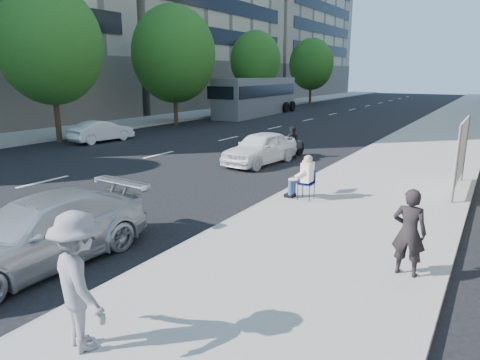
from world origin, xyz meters
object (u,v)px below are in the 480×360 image
Objects in this scene: pedestrian_woman at (409,232)px; protest_banner at (461,151)px; jogger at (80,281)px; motorcycle at (293,144)px; bus at (257,97)px; white_sedan_mid at (102,131)px; seated_protester at (303,174)px; parked_sedan at (39,233)px; white_sedan_near at (260,148)px.

pedestrian_woman is 6.83m from protest_banner.
jogger reaches higher than motorcycle.
jogger is 34.61m from bus.
protest_banner reaches higher than white_sedan_mid.
white_sedan_mid is (-14.14, 5.02, -0.29)m from seated_protester.
jogger reaches higher than white_sedan_mid.
parked_sedan is 0.38× the size of bus.
pedestrian_woman is at bearing -40.75° from white_sedan_near.
seated_protester reaches higher than white_sedan_near.
protest_banner is 0.66× the size of parked_sedan.
seated_protester is 7.08m from parked_sedan.
white_sedan_mid is (-17.65, 8.54, -0.37)m from pedestrian_woman.
white_sedan_near is (-1.00, 10.86, -0.00)m from parked_sedan.
motorcycle is at bearing -59.61° from bus.
protest_banner is 7.64m from white_sedan_near.
seated_protester is at bearing 166.83° from white_sedan_mid.
motorcycle is at bearing 93.76° from parked_sedan.
pedestrian_woman is 19.61m from white_sedan_mid.
protest_banner is (0.24, 6.81, 0.45)m from pedestrian_woman.
bus is at bearing -45.32° from jogger.
parked_sedan is (-2.78, -6.51, -0.20)m from seated_protester.
parked_sedan is 12.69m from motorcycle.
jogger is 5.49m from pedestrian_woman.
seated_protester is at bearing -59.14° from motorcycle.
white_sedan_near is 1.11× the size of white_sedan_mid.
parked_sedan is at bearing -78.33° from white_sedan_near.
protest_banner is 0.86× the size of white_sedan_mid.
motorcycle reaches higher than white_sedan_mid.
bus is (-17.99, 26.88, 0.68)m from pedestrian_woman.
pedestrian_woman is at bearing -45.02° from seated_protester.
white_sedan_mid is 0.29× the size of bus.
parked_sedan is at bearing 140.95° from white_sedan_mid.
seated_protester is 6.92m from motorcycle.
jogger is 0.48× the size of white_sedan_near.
jogger is at bearing 54.29° from pedestrian_woman.
parked_sedan is (-6.53, -9.81, -0.73)m from protest_banner.
parked_sedan is (-6.29, -3.00, -0.29)m from pedestrian_woman.
white_sedan_mid is (-10.36, 0.67, -0.09)m from white_sedan_near.
protest_banner is at bearing -91.55° from pedestrian_woman.
parked_sedan is 1.18× the size of white_sedan_near.
white_sedan_near is at bearing -52.30° from jogger.
pedestrian_woman is at bearing -92.00° from protest_banner.
jogger is 11.77m from protest_banner.
seated_protester is 0.28× the size of parked_sedan.
white_sedan_near is (-4.06, 12.29, -0.42)m from jogger.
parked_sedan is at bearing -123.66° from protest_banner.
seated_protester is at bearing -68.58° from jogger.
seated_protester is 0.11× the size of bus.
motorcycle is at bearing 116.82° from seated_protester.
protest_banner is at bearing -179.13° from white_sedan_mid.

